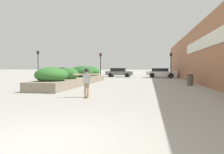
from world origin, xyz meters
The scene contains 12 objects.
ground_plane centered at (0.00, 0.00, 0.00)m, with size 300.00×300.00×0.00m, color #A3A099.
building_wall_right centered at (6.52, 15.18, 2.65)m, with size 0.67×45.96×5.29m.
planter_box centered at (-4.16, 12.97, 0.66)m, with size 2.24×12.13×1.61m.
skateboard centered at (-0.95, 5.87, 0.07)m, with size 0.34×0.73×0.09m.
skateboarder centered at (-0.95, 5.87, 0.89)m, with size 1.22×0.39×1.33m.
trash_bin centered at (5.27, 13.50, 0.45)m, with size 0.48×0.48×0.89m.
car_leftmost centered at (-2.62, 27.60, 0.73)m, with size 4.14×2.04×1.39m.
car_center_left centered at (-12.86, 26.89, 0.80)m, with size 4.47×1.92×1.47m.
car_center_right centered at (3.69, 26.55, 0.75)m, with size 4.21×2.01×1.37m.
traffic_light_left centered at (-4.63, 23.63, 2.38)m, with size 0.28×0.30×3.49m.
traffic_light_right centered at (4.81, 23.65, 2.32)m, with size 0.28×0.30×3.40m.
traffic_light_far_left centered at (-13.64, 22.81, 2.59)m, with size 0.28×0.30×3.85m.
Camera 1 is at (2.02, -3.37, 1.43)m, focal length 32.00 mm.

